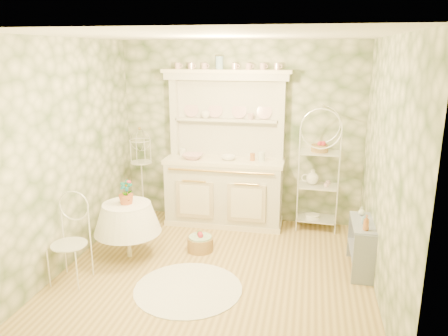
% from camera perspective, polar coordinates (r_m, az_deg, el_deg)
% --- Properties ---
extents(floor, '(3.60, 3.60, 0.00)m').
position_cam_1_polar(floor, '(5.34, -1.08, -13.40)').
color(floor, tan).
rests_on(floor, ground).
extents(ceiling, '(3.60, 3.60, 0.00)m').
position_cam_1_polar(ceiling, '(4.70, -1.25, 16.95)').
color(ceiling, white).
rests_on(ceiling, floor).
extents(wall_left, '(3.60, 3.60, 0.00)m').
position_cam_1_polar(wall_left, '(5.51, -19.77, 1.64)').
color(wall_left, beige).
rests_on(wall_left, floor).
extents(wall_right, '(3.60, 3.60, 0.00)m').
position_cam_1_polar(wall_right, '(4.80, 20.32, -0.31)').
color(wall_right, beige).
rests_on(wall_right, floor).
extents(wall_back, '(3.60, 3.60, 0.00)m').
position_cam_1_polar(wall_back, '(6.57, 2.23, 4.57)').
color(wall_back, beige).
rests_on(wall_back, floor).
extents(wall_front, '(3.60, 3.60, 0.00)m').
position_cam_1_polar(wall_front, '(3.20, -8.17, -7.05)').
color(wall_front, beige).
rests_on(wall_front, floor).
extents(kitchen_dresser, '(1.87, 0.61, 2.29)m').
position_cam_1_polar(kitchen_dresser, '(6.38, 0.03, 2.38)').
color(kitchen_dresser, silver).
rests_on(kitchen_dresser, floor).
extents(bakers_rack, '(0.61, 0.46, 1.89)m').
position_cam_1_polar(bakers_rack, '(6.40, 12.25, 0.22)').
color(bakers_rack, white).
rests_on(bakers_rack, floor).
extents(side_shelf, '(0.29, 0.74, 0.63)m').
position_cam_1_polar(side_shelf, '(5.49, 17.48, -9.68)').
color(side_shelf, '#8893A7').
rests_on(side_shelf, floor).
extents(round_table, '(0.81, 0.81, 0.72)m').
position_cam_1_polar(round_table, '(5.68, -12.42, -7.95)').
color(round_table, white).
rests_on(round_table, floor).
extents(cafe_chair, '(0.41, 0.41, 0.83)m').
position_cam_1_polar(cafe_chair, '(5.26, -19.55, -9.75)').
color(cafe_chair, white).
rests_on(cafe_chair, floor).
extents(birdcage_stand, '(0.35, 0.35, 1.41)m').
position_cam_1_polar(birdcage_stand, '(6.80, -10.68, -0.91)').
color(birdcage_stand, white).
rests_on(birdcage_stand, floor).
extents(floor_basket, '(0.39, 0.39, 0.22)m').
position_cam_1_polar(floor_basket, '(5.82, -3.11, -9.71)').
color(floor_basket, '#A8824A').
rests_on(floor_basket, floor).
extents(lace_rug, '(1.24, 1.24, 0.01)m').
position_cam_1_polar(lace_rug, '(5.01, -4.71, -15.43)').
color(lace_rug, white).
rests_on(lace_rug, floor).
extents(bowl_floral, '(0.33, 0.33, 0.07)m').
position_cam_1_polar(bowl_floral, '(6.42, -4.10, 1.26)').
color(bowl_floral, white).
rests_on(bowl_floral, kitchen_dresser).
extents(bowl_white, '(0.27, 0.27, 0.07)m').
position_cam_1_polar(bowl_white, '(6.34, 0.58, 1.12)').
color(bowl_white, white).
rests_on(bowl_white, kitchen_dresser).
extents(cup_left, '(0.18, 0.18, 0.11)m').
position_cam_1_polar(cup_left, '(6.52, -2.42, 6.79)').
color(cup_left, white).
rests_on(cup_left, kitchen_dresser).
extents(cup_right, '(0.12, 0.12, 0.09)m').
position_cam_1_polar(cup_right, '(6.37, 3.51, 6.59)').
color(cup_right, white).
rests_on(cup_right, kitchen_dresser).
extents(potted_geranium, '(0.17, 0.12, 0.31)m').
position_cam_1_polar(potted_geranium, '(5.48, -12.62, -3.33)').
color(potted_geranium, '#3F7238').
rests_on(potted_geranium, round_table).
extents(bottle_amber, '(0.09, 0.09, 0.18)m').
position_cam_1_polar(bottle_amber, '(5.12, 18.07, -7.04)').
color(bottle_amber, '#AB6631').
rests_on(bottle_amber, side_shelf).
extents(bottle_blue, '(0.05, 0.05, 0.10)m').
position_cam_1_polar(bottle_blue, '(5.33, 17.80, -6.49)').
color(bottle_blue, '#8AB3D3').
rests_on(bottle_blue, side_shelf).
extents(bottle_glass, '(0.10, 0.10, 0.10)m').
position_cam_1_polar(bottle_glass, '(5.58, 17.51, -5.56)').
color(bottle_glass, silver).
rests_on(bottle_glass, side_shelf).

